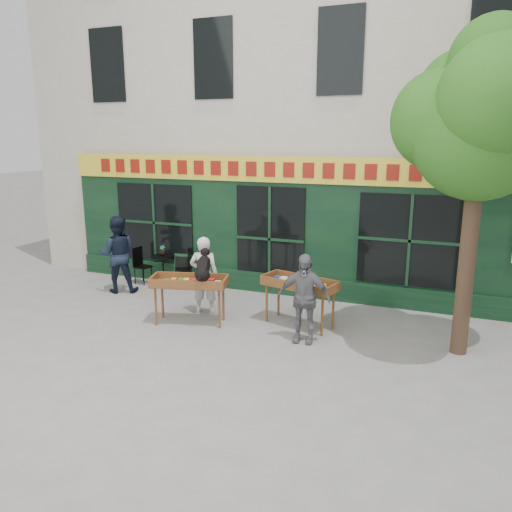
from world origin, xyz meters
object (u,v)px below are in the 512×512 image
Objects in this scene: woman at (204,275)px; book_cart_right at (300,286)px; bistro_table at (163,264)px; man_right at (304,298)px; book_cart_center at (189,284)px; man_left at (118,254)px; dog at (203,264)px.

woman reaches higher than book_cart_right.
book_cart_right is 2.12× the size of bistro_table.
bistro_table is (-4.38, 2.20, -0.30)m from man_right.
book_cart_center is 1.00× the size of book_cart_right.
bistro_table is 0.40× the size of man_left.
book_cart_center is at bearing -146.94° from book_cart_right.
book_cart_center and book_cart_right have the same top height.
dog reaches higher than book_cart_right.
man_right is at bearing -16.00° from book_cart_center.
man_left is (-5.08, 1.30, 0.10)m from man_right.
man_right is 2.22× the size of bistro_table.
dog is 0.32× the size of man_left.
book_cart_right is 0.81m from man_right.
dog is at bearing -43.53° from bistro_table.
book_cart_right is at bearing 106.77° from man_right.
man_left is (-2.66, 1.25, 0.12)m from book_cart_center.
man_right is at bearing -14.86° from dog.
woman is at bearing 75.39° from book_cart_center.
man_left is at bearing -127.87° from bistro_table.
book_cart_right is (2.12, 0.04, -0.02)m from woman.
man_left is (-0.70, -0.90, 0.40)m from bistro_table.
man_right reaches higher than dog.
man_right is at bearing 149.04° from woman.
book_cart_center is 2.68× the size of dog.
man_right is (2.42, -0.06, 0.02)m from book_cart_center.
book_cart_center is at bearing 75.39° from woman.
book_cart_right is at bearing 146.42° from man_left.
dog is 0.36× the size of man_right.
man_right reaches higher than bistro_table.
book_cart_center is at bearing -47.57° from bistro_table.
book_cart_center is 2.23m from book_cart_right.
woman is (-0.35, 0.70, -0.44)m from dog.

